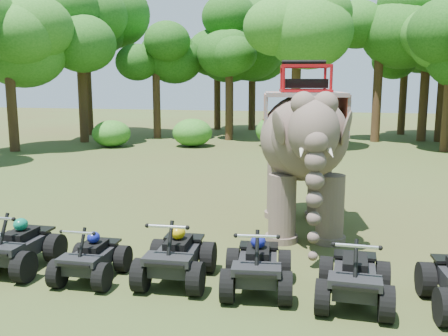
{
  "coord_description": "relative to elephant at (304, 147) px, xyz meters",
  "views": [
    {
      "loc": [
        2.78,
        -10.58,
        4.04
      ],
      "look_at": [
        0.0,
        1.2,
        1.9
      ],
      "focal_mm": 40.0,
      "sensor_mm": 36.0,
      "label": 1
    }
  ],
  "objects": [
    {
      "name": "atv_1",
      "position": [
        -3.91,
        -4.55,
        -1.68
      ],
      "size": [
        1.22,
        1.64,
        1.19
      ],
      "primitive_type": null,
      "rotation": [
        0.0,
        0.0,
        0.04
      ],
      "color": "black",
      "rests_on": "ground"
    },
    {
      "name": "tree_39",
      "position": [
        6.21,
        22.1,
        2.55
      ],
      "size": [
        6.75,
        6.75,
        9.65
      ],
      "primitive_type": null,
      "color": "#195114",
      "rests_on": "ground"
    },
    {
      "name": "tree_38",
      "position": [
        -17.46,
        20.64,
        3.17
      ],
      "size": [
        7.62,
        7.62,
        10.89
      ],
      "primitive_type": null,
      "color": "#195114",
      "rests_on": "ground"
    },
    {
      "name": "elephant",
      "position": [
        0.0,
        0.0,
        0.0
      ],
      "size": [
        3.22,
        5.73,
        4.55
      ],
      "primitive_type": null,
      "rotation": [
        0.0,
        0.0,
        0.16
      ],
      "color": "brown",
      "rests_on": "ground"
    },
    {
      "name": "tree_30",
      "position": [
        -6.23,
        27.04,
        2.29
      ],
      "size": [
        6.39,
        6.39,
        9.13
      ],
      "primitive_type": null,
      "color": "#195114",
      "rests_on": "ground"
    },
    {
      "name": "tree_36",
      "position": [
        5.34,
        26.18,
        1.88
      ],
      "size": [
        5.81,
        5.81,
        8.3
      ],
      "primitive_type": null,
      "color": "#195114",
      "rests_on": "ground"
    },
    {
      "name": "atv_4",
      "position": [
        1.31,
        -4.49,
        -1.61
      ],
      "size": [
        1.35,
        1.82,
        1.33
      ],
      "primitive_type": null,
      "rotation": [
        0.0,
        0.0,
        -0.02
      ],
      "color": "black",
      "rests_on": "ground"
    },
    {
      "name": "atv_2",
      "position": [
        -2.19,
        -4.25,
        -1.59
      ],
      "size": [
        1.46,
        1.93,
        1.37
      ],
      "primitive_type": null,
      "rotation": [
        0.0,
        0.0,
        0.06
      ],
      "color": "black",
      "rests_on": "ground"
    },
    {
      "name": "tree_0",
      "position": [
        -1.82,
        17.41,
        2.17
      ],
      "size": [
        6.22,
        6.22,
        8.88
      ],
      "primitive_type": null,
      "color": "#195114",
      "rests_on": "ground"
    },
    {
      "name": "tree_26",
      "position": [
        -11.66,
        19.65,
        1.46
      ],
      "size": [
        5.23,
        5.23,
        7.48
      ],
      "primitive_type": null,
      "color": "#195114",
      "rests_on": "ground"
    },
    {
      "name": "tree_33",
      "position": [
        -7.3,
        23.5,
        2.19
      ],
      "size": [
        6.25,
        6.25,
        8.93
      ],
      "primitive_type": null,
      "color": "#195114",
      "rests_on": "ground"
    },
    {
      "name": "tree_1",
      "position": [
        3.16,
        21.0,
        2.37
      ],
      "size": [
        6.5,
        6.5,
        9.29
      ],
      "primitive_type": null,
      "color": "#195114",
      "rests_on": "ground"
    },
    {
      "name": "tree_29",
      "position": [
        -9.06,
        26.7,
        1.68
      ],
      "size": [
        5.54,
        5.54,
        7.91
      ],
      "primitive_type": null,
      "color": "#195114",
      "rests_on": "ground"
    },
    {
      "name": "ground",
      "position": [
        -1.82,
        -2.8,
        -2.27
      ],
      "size": [
        110.0,
        110.0,
        0.0
      ],
      "primitive_type": "plane",
      "color": "#47381E",
      "rests_on": "ground"
    },
    {
      "name": "tree_27",
      "position": [
        -6.5,
        19.72,
        1.14
      ],
      "size": [
        4.77,
        4.77,
        6.82
      ],
      "primitive_type": null,
      "color": "#195114",
      "rests_on": "ground"
    },
    {
      "name": "tree_25",
      "position": [
        -15.54,
        16.41,
        2.15
      ],
      "size": [
        6.2,
        6.2,
        8.85
      ],
      "primitive_type": null,
      "color": "#195114",
      "rests_on": "ground"
    },
    {
      "name": "tree_24",
      "position": [
        -17.3,
        11.54,
        2.06
      ],
      "size": [
        6.07,
        6.07,
        8.67
      ],
      "primitive_type": null,
      "color": "#195114",
      "rests_on": "ground"
    },
    {
      "name": "tree_32",
      "position": [
        7.28,
        22.05,
        1.96
      ],
      "size": [
        5.92,
        5.92,
        8.46
      ],
      "primitive_type": null,
      "color": "#195114",
      "rests_on": "ground"
    },
    {
      "name": "atv_0",
      "position": [
        -5.71,
        -4.43,
        -1.6
      ],
      "size": [
        1.35,
        1.84,
        1.35
      ],
      "primitive_type": null,
      "rotation": [
        0.0,
        0.0,
        0.01
      ],
      "color": "black",
      "rests_on": "ground"
    },
    {
      "name": "atv_3",
      "position": [
        -0.51,
        -4.33,
        -1.61
      ],
      "size": [
        1.52,
        1.93,
        1.32
      ],
      "primitive_type": null,
      "rotation": [
        0.0,
        0.0,
        0.12
      ],
      "color": "black",
      "rests_on": "ground"
    }
  ]
}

